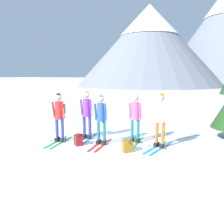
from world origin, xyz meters
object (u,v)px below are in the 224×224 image
at_px(skier_in_white, 160,118).
at_px(skier_in_pink, 135,115).
at_px(backpack_on_snow_front, 127,146).
at_px(backpack_on_snow_beside, 78,140).
at_px(skier_in_blue, 101,117).
at_px(skier_in_red, 59,114).
at_px(skier_in_purple, 87,112).

bearing_deg(skier_in_white, skier_in_pink, 164.93).
distance_m(skier_in_white, backpack_on_snow_front, 1.45).
xyz_separation_m(skier_in_white, backpack_on_snow_beside, (-2.61, -0.86, -0.82)).
bearing_deg(skier_in_blue, backpack_on_snow_front, -19.97).
bearing_deg(backpack_on_snow_beside, backpack_on_snow_front, -0.20).
xyz_separation_m(skier_in_red, skier_in_blue, (1.52, 0.28, -0.05)).
distance_m(skier_in_red, skier_in_pink, 2.70).
height_order(skier_in_pink, backpack_on_snow_beside, skier_in_pink).
bearing_deg(skier_in_blue, backpack_on_snow_beside, -149.89).
height_order(skier_in_purple, backpack_on_snow_front, skier_in_purple).
bearing_deg(backpack_on_snow_front, skier_in_blue, 160.03).
xyz_separation_m(skier_in_red, skier_in_purple, (0.71, 0.71, 0.01)).
bearing_deg(backpack_on_snow_front, backpack_on_snow_beside, 179.80).
bearing_deg(skier_in_red, skier_in_pink, 21.53).
bearing_deg(skier_in_white, skier_in_blue, -166.57).
height_order(skier_in_purple, skier_in_pink, skier_in_purple).
bearing_deg(skier_in_red, backpack_on_snow_front, -2.66).
height_order(skier_in_purple, skier_in_white, skier_in_purple).
bearing_deg(backpack_on_snow_beside, skier_in_pink, 33.40).
height_order(skier_in_red, skier_in_purple, skier_in_purple).
distance_m(skier_in_pink, backpack_on_snow_front, 1.37).
relative_size(skier_in_blue, backpack_on_snow_front, 4.35).
bearing_deg(skier_in_pink, backpack_on_snow_front, -84.49).
bearing_deg(backpack_on_snow_front, skier_in_red, 177.34).
xyz_separation_m(skier_in_purple, skier_in_pink, (1.80, 0.28, -0.03)).
distance_m(skier_in_red, backpack_on_snow_front, 2.75).
relative_size(skier_in_white, backpack_on_snow_front, 4.56).
distance_m(skier_in_pink, skier_in_white, 0.97).
relative_size(skier_in_pink, skier_in_white, 0.95).
xyz_separation_m(backpack_on_snow_front, backpack_on_snow_beside, (-1.79, 0.01, 0.00)).
bearing_deg(skier_in_blue, skier_in_purple, 151.84).
bearing_deg(skier_in_red, skier_in_purple, 44.89).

